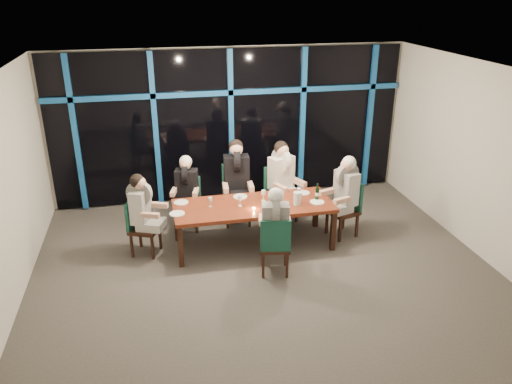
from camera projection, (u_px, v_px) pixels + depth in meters
room at (265, 144)px, 6.92m from camera, size 7.04×7.00×3.02m
window_wall at (231, 123)px, 9.75m from camera, size 6.86×0.43×2.94m
dining_table at (253, 208)px, 8.17m from camera, size 2.60×1.00×0.75m
chair_far_left at (188, 200)px, 8.87m from camera, size 0.52×0.52×0.93m
chair_far_mid at (236, 190)px, 9.07m from camera, size 0.53×0.53×1.07m
chair_far_right at (279, 190)px, 9.11m from camera, size 0.64×0.64×1.04m
chair_end_left at (140, 224)px, 7.99m from camera, size 0.57×0.57×0.94m
chair_end_right at (347, 205)px, 8.58m from camera, size 0.57×0.57×0.99m
chair_near_mid at (275, 243)px, 7.37m from camera, size 0.52×0.52×0.96m
diner_far_left at (186, 182)px, 8.66m from camera, size 0.53×0.62×0.90m
diner_far_mid at (237, 170)px, 8.82m from camera, size 0.55×0.68×1.04m
diner_far_right at (283, 171)px, 8.89m from camera, size 0.65×0.72×1.01m
diner_end_left at (142, 203)px, 7.83m from camera, size 0.64×0.58×0.91m
diner_end_right at (345, 185)px, 8.39m from camera, size 0.67×0.58×0.96m
diner_near_mid at (275, 218)px, 7.30m from camera, size 0.53×0.64×0.93m
plate_far_left at (181, 202)px, 8.19m from camera, size 0.24×0.24×0.01m
plate_far_mid at (240, 197)px, 8.41m from camera, size 0.24×0.24×0.01m
plate_far_right at (303, 193)px, 8.56m from camera, size 0.24×0.24×0.01m
plate_end_left at (177, 214)px, 7.80m from camera, size 0.24×0.24×0.01m
plate_end_right at (317, 202)px, 8.20m from camera, size 0.24×0.24×0.01m
plate_near_mid at (273, 211)px, 7.88m from camera, size 0.24×0.24×0.01m
wine_bottle at (317, 194)px, 8.26m from camera, size 0.07×0.07×0.29m
water_pitcher at (297, 198)px, 8.08m from camera, size 0.14×0.12×0.22m
tea_light at (254, 209)px, 7.95m from camera, size 0.05×0.05×0.03m
wine_glass_a at (240, 198)px, 8.03m from camera, size 0.07×0.07×0.18m
wine_glass_b at (264, 193)px, 8.23m from camera, size 0.07×0.07×0.18m
wine_glass_c at (281, 196)px, 8.12m from camera, size 0.07×0.07×0.17m
wine_glass_d at (210, 200)px, 8.01m from camera, size 0.06×0.06×0.16m
wine_glass_e at (299, 190)px, 8.38m from camera, size 0.06×0.06×0.16m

